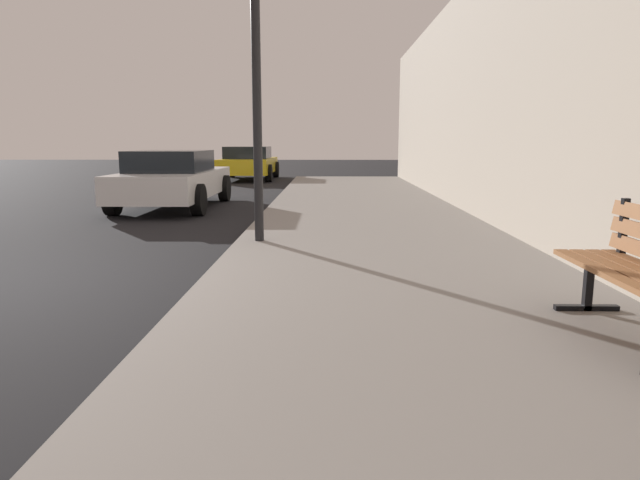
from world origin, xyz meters
name	(u,v)px	position (x,y,z in m)	size (l,w,h in m)	color
ground_plane	(5,290)	(0.00, 0.00, 0.00)	(80.00, 80.00, 0.00)	black
sidewalk	(404,284)	(4.00, 0.00, 0.07)	(4.00, 32.00, 0.15)	gray
car_white	(173,179)	(-0.22, 7.04, 0.65)	(1.95, 4.38, 1.27)	white
car_yellow	(249,163)	(0.13, 16.40, 0.65)	(2.05, 4.28, 1.27)	yellow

